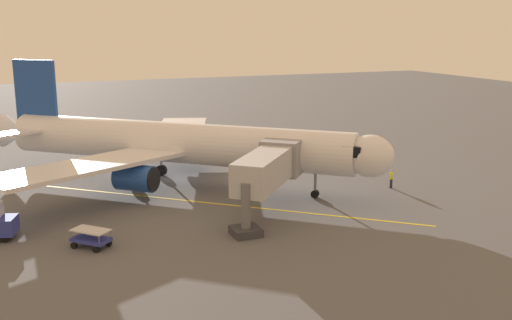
{
  "coord_description": "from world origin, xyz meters",
  "views": [
    {
      "loc": [
        14.14,
        55.33,
        14.87
      ],
      "look_at": [
        -5.55,
        7.24,
        3.0
      ],
      "focal_mm": 41.57,
      "sensor_mm": 36.0,
      "label": 1
    }
  ],
  "objects_px": {
    "tug_near_nose": "(282,141)",
    "baggage_cart_portside": "(91,238)",
    "ground_crew_marshaller": "(391,179)",
    "airplane": "(173,143)",
    "jet_bridge": "(270,168)"
  },
  "relations": [
    {
      "from": "baggage_cart_portside",
      "to": "airplane",
      "type": "bearing_deg",
      "value": -124.14
    },
    {
      "from": "jet_bridge",
      "to": "tug_near_nose",
      "type": "xyz_separation_m",
      "value": [
        -12.13,
        -23.93,
        -3.06
      ]
    },
    {
      "from": "tug_near_nose",
      "to": "baggage_cart_portside",
      "type": "relative_size",
      "value": 0.93
    },
    {
      "from": "ground_crew_marshaller",
      "to": "baggage_cart_portside",
      "type": "relative_size",
      "value": 0.6
    },
    {
      "from": "jet_bridge",
      "to": "ground_crew_marshaller",
      "type": "bearing_deg",
      "value": -169.45
    },
    {
      "from": "jet_bridge",
      "to": "tug_near_nose",
      "type": "distance_m",
      "value": 27.0
    },
    {
      "from": "airplane",
      "to": "baggage_cart_portside",
      "type": "height_order",
      "value": "airplane"
    },
    {
      "from": "jet_bridge",
      "to": "baggage_cart_portside",
      "type": "distance_m",
      "value": 14.89
    },
    {
      "from": "ground_crew_marshaller",
      "to": "tug_near_nose",
      "type": "bearing_deg",
      "value": -86.4
    },
    {
      "from": "airplane",
      "to": "jet_bridge",
      "type": "bearing_deg",
      "value": 113.32
    },
    {
      "from": "jet_bridge",
      "to": "baggage_cart_portside",
      "type": "relative_size",
      "value": 3.47
    },
    {
      "from": "tug_near_nose",
      "to": "baggage_cart_portside",
      "type": "distance_m",
      "value": 37.37
    },
    {
      "from": "ground_crew_marshaller",
      "to": "jet_bridge",
      "type": "bearing_deg",
      "value": 10.55
    },
    {
      "from": "airplane",
      "to": "baggage_cart_portside",
      "type": "bearing_deg",
      "value": 55.86
    },
    {
      "from": "tug_near_nose",
      "to": "baggage_cart_portside",
      "type": "height_order",
      "value": "tug_near_nose"
    }
  ]
}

